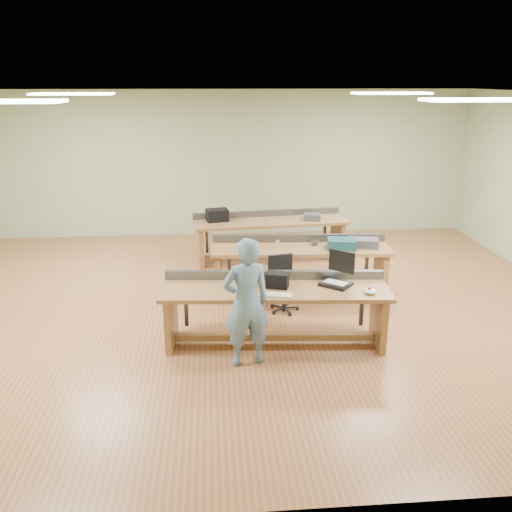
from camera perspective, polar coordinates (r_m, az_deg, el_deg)
name	(u,v)px	position (r m, az deg, el deg)	size (l,w,h in m)	color
floor	(243,306)	(8.01, -1.40, -5.29)	(10.00, 10.00, 0.00)	#9C603B
ceiling	(241,94)	(7.36, -1.58, 16.68)	(10.00, 10.00, 0.00)	silver
wall_back	(231,164)	(11.48, -2.69, 9.65)	(10.00, 0.04, 3.00)	#9AAB82
wall_front	(276,336)	(3.77, 2.17, -8.41)	(10.00, 0.04, 3.00)	#9AAB82
fluor_panels	(241,96)	(7.36, -1.58, 16.45)	(6.20, 3.50, 0.03)	white
workbench_front	(275,302)	(6.74, 2.02, -4.86)	(2.84, 0.95, 0.86)	#976440
workbench_mid	(300,259)	(8.36, 4.67, -0.29)	(2.74, 0.88, 0.86)	#976440
workbench_back	(270,230)	(9.91, 1.50, 2.72)	(2.83, 1.01, 0.86)	#976440
person	(246,303)	(6.17, -1.05, -4.93)	(0.56, 0.37, 1.53)	#698EAC
laptop_base	(336,284)	(6.78, 8.39, -2.93)	(0.35, 0.29, 0.04)	black
laptop_screen	(342,261)	(6.81, 9.02, -0.56)	(0.35, 0.02, 0.28)	black
keyboard	(276,295)	(6.40, 2.07, -4.11)	(0.40, 0.13, 0.02)	beige
trackball_mouse	(370,291)	(6.60, 11.95, -3.61)	(0.14, 0.17, 0.07)	white
camera_bag	(277,280)	(6.64, 2.26, -2.55)	(0.27, 0.17, 0.18)	black
task_chair	(283,291)	(7.79, 2.88, -3.69)	(0.51, 0.51, 0.80)	black
parts_bin_teal	(342,244)	(8.26, 9.00, 1.28)	(0.42, 0.31, 0.15)	#143A43
parts_bin_grey	(363,242)	(8.43, 11.24, 1.41)	(0.44, 0.28, 0.12)	#39393C
mug	(315,242)	(8.39, 6.21, 1.46)	(0.12, 0.12, 0.09)	#39393C
drinks_can	(278,244)	(8.23, 2.28, 1.29)	(0.06, 0.06, 0.11)	silver
storage_box_back	(217,215)	(9.78, -4.11, 4.32)	(0.38, 0.27, 0.22)	black
tray_back	(312,217)	(9.87, 5.93, 4.10)	(0.30, 0.22, 0.12)	#39393C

